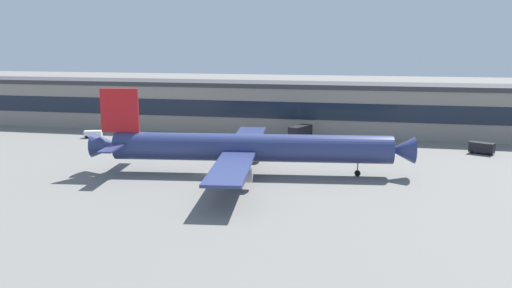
{
  "coord_description": "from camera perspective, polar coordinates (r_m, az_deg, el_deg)",
  "views": [
    {
      "loc": [
        29.29,
        -94.55,
        24.67
      ],
      "look_at": [
        8.08,
        5.32,
        5.0
      ],
      "focal_mm": 37.68,
      "sensor_mm": 36.0,
      "label": 1
    }
  ],
  "objects": [
    {
      "name": "follow_me_car",
      "position": [
        144.92,
        -16.94,
        1.06
      ],
      "size": [
        4.76,
        3.08,
        1.85
      ],
      "color": "white",
      "rests_on": "ground_plane"
    },
    {
      "name": "ground_plane",
      "position": [
        102.01,
        -5.07,
        -3.13
      ],
      "size": [
        600.0,
        600.0,
        0.0
      ],
      "primitive_type": "plane",
      "color": "slate"
    },
    {
      "name": "airliner",
      "position": [
        100.22,
        -1.0,
        -0.39
      ],
      "size": [
        60.51,
        52.19,
        15.9
      ],
      "color": "navy",
      "rests_on": "ground_plane"
    },
    {
      "name": "catering_truck",
      "position": [
        132.66,
        4.76,
        1.15
      ],
      "size": [
        5.42,
        7.62,
        4.15
      ],
      "color": "black",
      "rests_on": "ground_plane"
    },
    {
      "name": "crew_van",
      "position": [
        128.95,
        22.8,
        -0.33
      ],
      "size": [
        5.64,
        4.25,
        2.55
      ],
      "color": "black",
      "rests_on": "ground_plane"
    },
    {
      "name": "terminal_building",
      "position": [
        148.44,
        0.53,
        4.0
      ],
      "size": [
        174.75,
        14.3,
        13.59
      ],
      "color": "gray",
      "rests_on": "ground_plane"
    }
  ]
}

